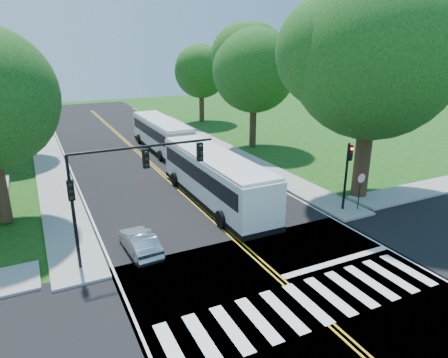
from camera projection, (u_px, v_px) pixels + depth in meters
ground at (300, 297)px, 17.22m from camera, size 140.00×140.00×0.00m
road at (167, 178)px, 32.53m from camera, size 14.00×96.00×0.01m
cross_road at (300, 297)px, 17.22m from camera, size 60.00×12.00×0.01m
center_line at (153, 165)px, 35.93m from camera, size 0.36×70.00×0.01m
edge_line_w at (73, 176)px, 33.09m from camera, size 0.12×70.00×0.01m
edge_line_e at (221, 156)px, 38.77m from camera, size 0.12×70.00×0.01m
crosswalk at (307, 303)px, 16.79m from camera, size 12.60×3.00×0.01m
stop_bar at (338, 261)px, 20.04m from camera, size 6.60×0.40×0.01m
sidewalk_nw at (51, 168)px, 34.99m from camera, size 2.60×40.00×0.15m
sidewalk_ne at (221, 147)px, 41.92m from camera, size 2.60×40.00×0.15m
tree_ne_big at (374, 56)px, 25.54m from camera, size 10.80×10.80×14.91m
tree_west_far at (4, 84)px, 35.90m from camera, size 7.60×7.60×10.67m
tree_east_mid at (254, 71)px, 39.92m from camera, size 8.40×8.40×11.93m
tree_east_far at (201, 71)px, 54.26m from camera, size 7.20×7.20×10.34m
signal_nw at (122, 178)px, 18.84m from camera, size 7.15×0.46×5.66m
signal_ne at (347, 168)px, 25.17m from camera, size 0.30×0.46×4.40m
stop_sign at (361, 182)px, 25.42m from camera, size 0.76×0.08×2.53m
bus_lead at (215, 177)px, 27.18m from camera, size 3.20×13.03×3.37m
bus_follow at (161, 134)px, 40.59m from camera, size 3.02×12.33×3.19m
hatchback at (140, 242)px, 20.67m from camera, size 1.51×3.82×1.24m
suv at (255, 180)px, 30.21m from camera, size 3.30×4.79×1.22m
dark_sedan at (213, 157)px, 36.19m from camera, size 2.02×4.29×1.21m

